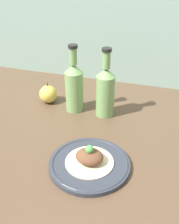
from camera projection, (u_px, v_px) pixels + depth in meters
The scene contains 6 objects.
ground_plane at pixel (76, 141), 96.76cm from camera, with size 180.00×110.00×4.00cm, color brown.
plate at pixel (89, 164), 82.11cm from camera, with size 25.55×25.55×1.79cm.
plated_food at pixel (89, 157), 80.81cm from camera, with size 15.24×15.24×6.48cm.
cider_bottle_left at pixel (74, 86), 107.05cm from camera, with size 7.47×7.47×28.12cm.
cider_bottle_right at pixel (105, 90), 103.65cm from camera, with size 7.47×7.47×28.12cm.
apple at pixel (48, 94), 116.29cm from camera, with size 7.97×7.97×9.50cm.
Camera 1 is at (28.05, -72.13, 57.30)cm, focal length 42.00 mm.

